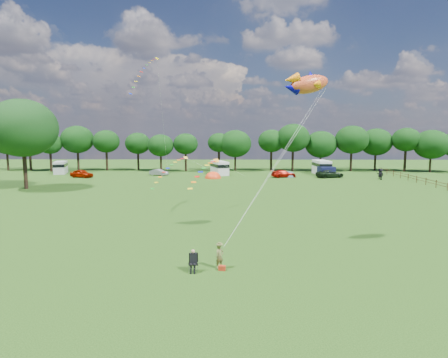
{
  "coord_description": "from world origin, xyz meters",
  "views": [
    {
      "loc": [
        0.58,
        -26.96,
        8.32
      ],
      "look_at": [
        0.0,
        8.0,
        4.0
      ],
      "focal_mm": 30.0,
      "sensor_mm": 36.0,
      "label": 1
    }
  ],
  "objects_px": {
    "camp_chair": "(193,258)",
    "big_tree": "(22,128)",
    "car_d": "(330,174)",
    "tent_orange": "(213,178)",
    "kite_flyer": "(220,256)",
    "campervan_d": "(322,167)",
    "fish_kite": "(306,84)",
    "walker_a": "(379,174)",
    "car_a": "(82,174)",
    "walker_b": "(381,174)",
    "car_b": "(159,172)",
    "campervan_c": "(220,167)",
    "car_c": "(284,174)",
    "campervan_a": "(61,167)",
    "tent_greyblue": "(288,177)"
  },
  "relations": [
    {
      "from": "campervan_d",
      "to": "kite_flyer",
      "type": "relative_size",
      "value": 3.94
    },
    {
      "from": "campervan_a",
      "to": "walker_b",
      "type": "relative_size",
      "value": 2.84
    },
    {
      "from": "walker_a",
      "to": "car_b",
      "type": "bearing_deg",
      "value": -34.72
    },
    {
      "from": "kite_flyer",
      "to": "camp_chair",
      "type": "bearing_deg",
      "value": 166.62
    },
    {
      "from": "campervan_d",
      "to": "walker_b",
      "type": "bearing_deg",
      "value": -140.08
    },
    {
      "from": "car_b",
      "to": "campervan_d",
      "type": "distance_m",
      "value": 32.56
    },
    {
      "from": "car_a",
      "to": "walker_b",
      "type": "distance_m",
      "value": 54.73
    },
    {
      "from": "big_tree",
      "to": "campervan_c",
      "type": "height_order",
      "value": "big_tree"
    },
    {
      "from": "car_a",
      "to": "campervan_d",
      "type": "bearing_deg",
      "value": -63.07
    },
    {
      "from": "big_tree",
      "to": "campervan_a",
      "type": "distance_m",
      "value": 22.82
    },
    {
      "from": "car_b",
      "to": "camp_chair",
      "type": "relative_size",
      "value": 2.51
    },
    {
      "from": "tent_greyblue",
      "to": "walker_b",
      "type": "distance_m",
      "value": 16.34
    },
    {
      "from": "car_a",
      "to": "campervan_d",
      "type": "height_order",
      "value": "campervan_d"
    },
    {
      "from": "car_b",
      "to": "walker_b",
      "type": "bearing_deg",
      "value": -79.87
    },
    {
      "from": "campervan_d",
      "to": "fish_kite",
      "type": "distance_m",
      "value": 50.11
    },
    {
      "from": "kite_flyer",
      "to": "car_c",
      "type": "bearing_deg",
      "value": 43.86
    },
    {
      "from": "big_tree",
      "to": "tent_orange",
      "type": "relative_size",
      "value": 3.95
    },
    {
      "from": "car_a",
      "to": "campervan_a",
      "type": "bearing_deg",
      "value": 65.35
    },
    {
      "from": "big_tree",
      "to": "camp_chair",
      "type": "distance_m",
      "value": 44.46
    },
    {
      "from": "car_b",
      "to": "campervan_c",
      "type": "distance_m",
      "value": 12.04
    },
    {
      "from": "big_tree",
      "to": "fish_kite",
      "type": "relative_size",
      "value": 3.47
    },
    {
      "from": "campervan_c",
      "to": "kite_flyer",
      "type": "distance_m",
      "value": 52.21
    },
    {
      "from": "walker_a",
      "to": "car_a",
      "type": "bearing_deg",
      "value": -29.21
    },
    {
      "from": "car_d",
      "to": "tent_orange",
      "type": "bearing_deg",
      "value": 78.28
    },
    {
      "from": "camp_chair",
      "to": "fish_kite",
      "type": "bearing_deg",
      "value": 27.61
    },
    {
      "from": "camp_chair",
      "to": "walker_b",
      "type": "distance_m",
      "value": 53.35
    },
    {
      "from": "car_d",
      "to": "walker_b",
      "type": "relative_size",
      "value": 2.68
    },
    {
      "from": "campervan_a",
      "to": "walker_a",
      "type": "relative_size",
      "value": 2.92
    },
    {
      "from": "campervan_d",
      "to": "walker_a",
      "type": "distance_m",
      "value": 11.42
    },
    {
      "from": "car_d",
      "to": "tent_greyblue",
      "type": "height_order",
      "value": "car_d"
    },
    {
      "from": "camp_chair",
      "to": "big_tree",
      "type": "bearing_deg",
      "value": 118.77
    },
    {
      "from": "tent_orange",
      "to": "camp_chair",
      "type": "relative_size",
      "value": 2.43
    },
    {
      "from": "big_tree",
      "to": "walker_a",
      "type": "bearing_deg",
      "value": 12.6
    },
    {
      "from": "car_a",
      "to": "big_tree",
      "type": "bearing_deg",
      "value": -171.48
    },
    {
      "from": "walker_a",
      "to": "walker_b",
      "type": "height_order",
      "value": "walker_b"
    },
    {
      "from": "car_b",
      "to": "tent_greyblue",
      "type": "xyz_separation_m",
      "value": [
        25.1,
        -2.03,
        -0.59
      ]
    },
    {
      "from": "tent_greyblue",
      "to": "walker_b",
      "type": "relative_size",
      "value": 1.62
    },
    {
      "from": "car_a",
      "to": "tent_orange",
      "type": "relative_size",
      "value": 1.34
    },
    {
      "from": "car_d",
      "to": "tent_orange",
      "type": "distance_m",
      "value": 21.89
    },
    {
      "from": "campervan_c",
      "to": "walker_b",
      "type": "distance_m",
      "value": 30.02
    },
    {
      "from": "big_tree",
      "to": "car_a",
      "type": "bearing_deg",
      "value": 79.16
    },
    {
      "from": "campervan_a",
      "to": "campervan_d",
      "type": "bearing_deg",
      "value": -106.75
    },
    {
      "from": "big_tree",
      "to": "kite_flyer",
      "type": "xyz_separation_m",
      "value": [
        29.94,
        -32.66,
        -8.27
      ]
    },
    {
      "from": "car_b",
      "to": "kite_flyer",
      "type": "relative_size",
      "value": 2.32
    },
    {
      "from": "campervan_c",
      "to": "tent_orange",
      "type": "bearing_deg",
      "value": 150.8
    },
    {
      "from": "tent_orange",
      "to": "campervan_c",
      "type": "bearing_deg",
      "value": 80.06
    },
    {
      "from": "car_b",
      "to": "car_d",
      "type": "xyz_separation_m",
      "value": [
        32.7,
        -3.09,
        0.1
      ]
    },
    {
      "from": "big_tree",
      "to": "walker_b",
      "type": "distance_m",
      "value": 59.08
    },
    {
      "from": "campervan_d",
      "to": "fish_kite",
      "type": "relative_size",
      "value": 1.54
    },
    {
      "from": "campervan_d",
      "to": "car_a",
      "type": "bearing_deg",
      "value": 94.15
    }
  ]
}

